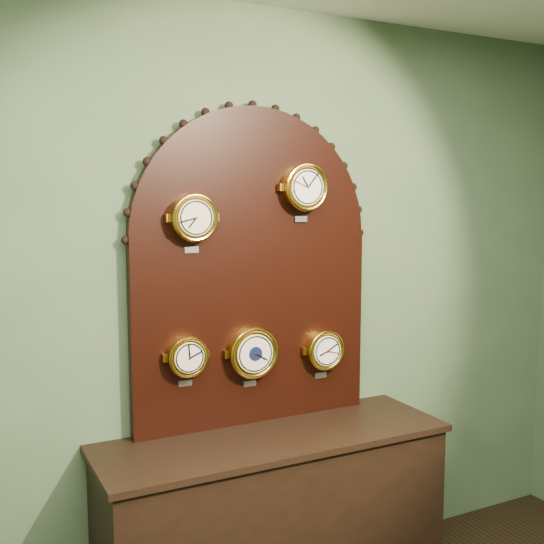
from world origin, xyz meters
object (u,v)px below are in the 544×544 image
roman_clock (194,218)px  barometer (253,352)px  tide_clock (324,350)px  hygrometer (187,356)px  shop_counter (274,524)px  arabic_clock (305,187)px  display_board (253,258)px

roman_clock → barometer: size_ratio=0.90×
roman_clock → tide_clock: (0.68, 0.00, -0.67)m
hygrometer → tide_clock: size_ratio=0.95×
shop_counter → hygrometer: 0.89m
tide_clock → roman_clock: bearing=-180.0°
arabic_clock → barometer: 0.82m
barometer → arabic_clock: bearing=0.1°
shop_counter → tide_clock: tide_clock is taller
arabic_clock → tide_clock: 0.81m
shop_counter → hygrometer: size_ratio=6.67×
barometer → display_board: bearing=62.6°
arabic_clock → barometer: (-0.28, -0.00, -0.77)m
display_board → roman_clock: display_board is taller
roman_clock → barometer: roman_clock is taller
roman_clock → hygrometer: roman_clock is taller
shop_counter → tide_clock: bearing=23.2°
roman_clock → tide_clock: 0.95m
tide_clock → display_board: bearing=169.6°
barometer → roman_clock: bearing=179.8°
barometer → hygrometer: bearing=179.7°
shop_counter → display_board: 1.25m
arabic_clock → tide_clock: bearing=0.3°
hygrometer → roman_clock: bearing=-1.0°
shop_counter → hygrometer: bearing=156.7°
barometer → shop_counter: bearing=-77.1°
roman_clock → hygrometer: (-0.04, 0.00, -0.62)m
display_board → barometer: display_board is taller
hygrometer → shop_counter: bearing=-23.3°
display_board → tide_clock: size_ratio=6.04×
shop_counter → barometer: size_ratio=5.40×
hygrometer → display_board: bearing=10.4°
barometer → tide_clock: size_ratio=1.17×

